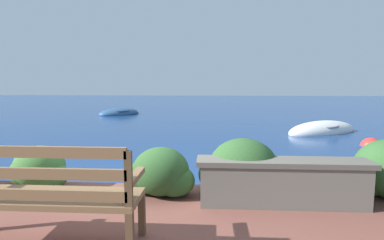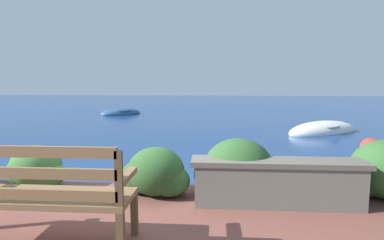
{
  "view_description": "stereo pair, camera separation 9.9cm",
  "coord_description": "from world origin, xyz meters",
  "px_view_note": "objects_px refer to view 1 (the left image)",
  "views": [
    {
      "loc": [
        0.8,
        -4.09,
        1.63
      ],
      "look_at": [
        0.22,
        5.51,
        0.48
      ],
      "focal_mm": 28.0,
      "sensor_mm": 36.0,
      "label": 1
    },
    {
      "loc": [
        0.9,
        -4.08,
        1.63
      ],
      "look_at": [
        0.22,
        5.51,
        0.48
      ],
      "focal_mm": 28.0,
      "sensor_mm": 36.0,
      "label": 2
    }
  ],
  "objects_px": {
    "park_bench": "(50,193)",
    "rowboat_mid": "(119,114)",
    "mooring_buoy": "(371,147)",
    "rowboat_nearest": "(323,131)"
  },
  "relations": [
    {
      "from": "park_bench",
      "to": "rowboat_mid",
      "type": "xyz_separation_m",
      "value": [
        -3.55,
        13.5,
        -0.65
      ]
    },
    {
      "from": "mooring_buoy",
      "to": "rowboat_nearest",
      "type": "bearing_deg",
      "value": 93.64
    },
    {
      "from": "park_bench",
      "to": "mooring_buoy",
      "type": "xyz_separation_m",
      "value": [
        5.34,
        5.14,
        -0.62
      ]
    },
    {
      "from": "rowboat_mid",
      "to": "mooring_buoy",
      "type": "relative_size",
      "value": 4.65
    },
    {
      "from": "park_bench",
      "to": "rowboat_nearest",
      "type": "distance_m",
      "value": 9.42
    },
    {
      "from": "park_bench",
      "to": "mooring_buoy",
      "type": "distance_m",
      "value": 7.44
    },
    {
      "from": "park_bench",
      "to": "rowboat_mid",
      "type": "height_order",
      "value": "park_bench"
    },
    {
      "from": "park_bench",
      "to": "rowboat_mid",
      "type": "bearing_deg",
      "value": 104.85
    },
    {
      "from": "rowboat_nearest",
      "to": "mooring_buoy",
      "type": "relative_size",
      "value": 5.66
    },
    {
      "from": "rowboat_nearest",
      "to": "mooring_buoy",
      "type": "distance_m",
      "value": 2.72
    }
  ]
}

